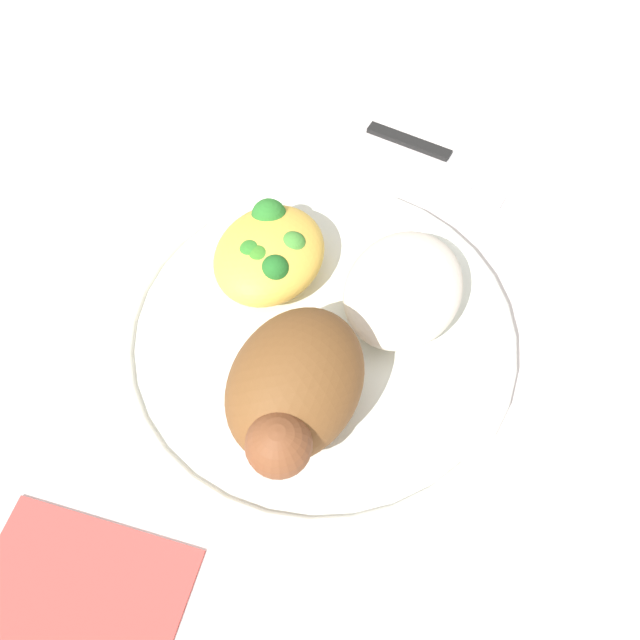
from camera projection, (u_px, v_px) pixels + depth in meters
ground_plane at (320, 338)px, 0.47m from camera, size 2.00×2.00×0.00m
plate at (320, 332)px, 0.47m from camera, size 0.28×0.28×0.02m
roasted_chicken at (294, 388)px, 0.39m from camera, size 0.12×0.08×0.07m
rice_pile at (404, 288)px, 0.46m from camera, size 0.11×0.08×0.04m
mac_cheese_with_broccoli at (268, 253)px, 0.47m from camera, size 0.09×0.08×0.04m
fork at (436, 176)px, 0.55m from camera, size 0.02×0.14×0.01m
knife at (449, 155)px, 0.57m from camera, size 0.03×0.19×0.01m
napkin at (82, 587)px, 0.38m from camera, size 0.10×0.14×0.00m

